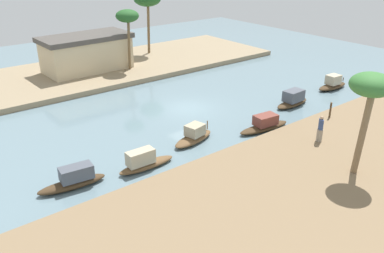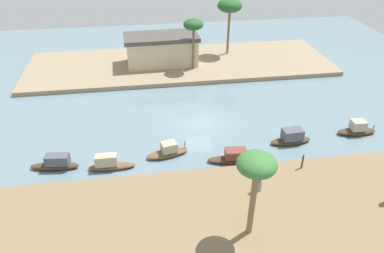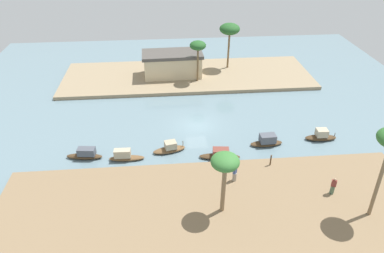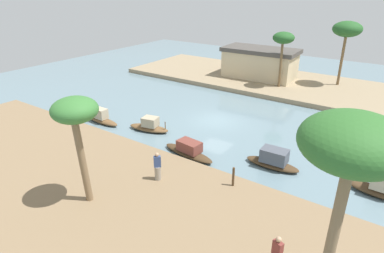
% 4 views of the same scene
% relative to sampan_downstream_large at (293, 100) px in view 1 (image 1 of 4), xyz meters
% --- Properties ---
extents(river_water, '(64.32, 64.32, 0.00)m').
position_rel_sampan_downstream_large_xyz_m(river_water, '(-7.14, 4.76, -0.53)').
color(river_water, slate).
rests_on(river_water, ground).
extents(riverbank_left, '(36.82, 11.96, 0.49)m').
position_rel_sampan_downstream_large_xyz_m(riverbank_left, '(-7.14, -8.99, -0.28)').
color(riverbank_left, '#846B4C').
rests_on(riverbank_left, ground).
extents(riverbank_right, '(36.82, 11.96, 0.49)m').
position_rel_sampan_downstream_large_xyz_m(riverbank_right, '(-7.14, 18.51, -0.28)').
color(riverbank_right, '#937F60').
rests_on(riverbank_right, ground).
extents(sampan_downstream_large, '(3.58, 1.30, 1.31)m').
position_rel_sampan_downstream_large_xyz_m(sampan_downstream_large, '(0.00, 0.00, 0.00)').
color(sampan_downstream_large, '#47331E').
rests_on(sampan_downstream_large, river_water).
extents(sampan_foreground, '(3.51, 1.28, 1.32)m').
position_rel_sampan_downstream_large_xyz_m(sampan_foreground, '(6.24, 0.51, -0.06)').
color(sampan_foreground, '#47331E').
rests_on(sampan_foreground, river_water).
extents(sampan_with_tall_canopy, '(3.62, 0.98, 1.27)m').
position_rel_sampan_downstream_large_xyz_m(sampan_with_tall_canopy, '(-15.08, -1.33, -0.04)').
color(sampan_with_tall_canopy, brown).
rests_on(sampan_with_tall_canopy, river_water).
extents(sampan_open_hull, '(4.30, 1.51, 1.14)m').
position_rel_sampan_downstream_large_xyz_m(sampan_open_hull, '(-5.40, -1.89, -0.10)').
color(sampan_open_hull, '#47331E').
rests_on(sampan_open_hull, river_water).
extents(sampan_near_left_bank, '(3.79, 1.34, 1.24)m').
position_rel_sampan_downstream_large_xyz_m(sampan_near_left_bank, '(-19.13, -0.68, -0.03)').
color(sampan_near_left_bank, '#47331E').
rests_on(sampan_near_left_bank, river_water).
extents(sampan_with_red_awning, '(3.61, 1.86, 1.19)m').
position_rel_sampan_downstream_large_xyz_m(sampan_with_red_awning, '(-10.50, -0.25, -0.11)').
color(sampan_with_red_awning, brown).
rests_on(sampan_with_red_awning, river_water).
extents(person_on_near_bank, '(0.53, 0.53, 1.76)m').
position_rel_sampan_downstream_large_xyz_m(person_on_near_bank, '(-4.72, -5.97, 0.71)').
color(person_on_near_bank, gray).
rests_on(person_on_near_bank, riverbank_left).
extents(mooring_post, '(0.14, 0.14, 1.17)m').
position_rel_sampan_downstream_large_xyz_m(mooring_post, '(-0.79, -4.03, 0.55)').
color(mooring_post, '#4C3823').
rests_on(mooring_post, riverbank_left).
extents(palm_tree_left_near, '(2.23, 2.23, 5.77)m').
position_rel_sampan_downstream_large_xyz_m(palm_tree_left_near, '(-6.45, -9.66, 4.86)').
color(palm_tree_left_near, '#7F6647').
rests_on(palm_tree_left_near, riverbank_left).
extents(palm_tree_right_tall, '(3.03, 3.03, 6.95)m').
position_rel_sampan_downstream_large_xyz_m(palm_tree_right_tall, '(-0.71, 20.55, 5.97)').
color(palm_tree_right_tall, brown).
rests_on(palm_tree_right_tall, riverbank_right).
extents(palm_tree_right_short, '(2.25, 2.25, 5.95)m').
position_rel_sampan_downstream_large_xyz_m(palm_tree_right_short, '(-5.89, 16.01, 5.14)').
color(palm_tree_right_short, brown).
rests_on(palm_tree_right_short, riverbank_right).
extents(riverside_building, '(8.87, 4.62, 3.52)m').
position_rel_sampan_downstream_large_xyz_m(riverside_building, '(-9.37, 18.45, 1.75)').
color(riverside_building, beige).
rests_on(riverside_building, riverbank_right).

